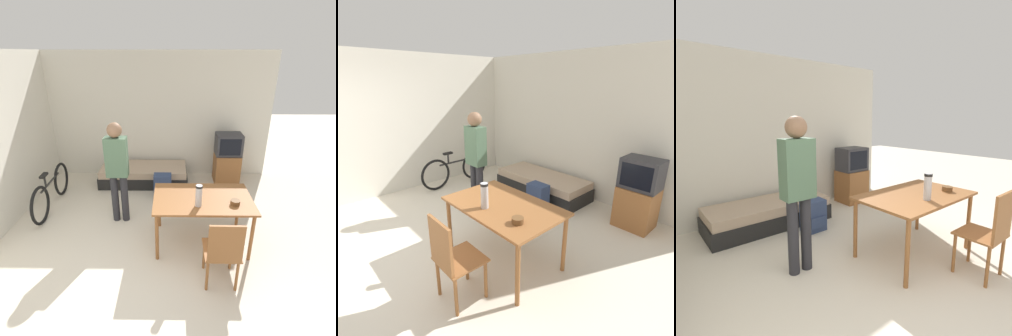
% 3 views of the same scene
% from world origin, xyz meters
% --- Properties ---
extents(ground_plane, '(20.00, 20.00, 0.00)m').
position_xyz_m(ground_plane, '(0.00, 0.00, 0.00)').
color(ground_plane, beige).
extents(wall_back, '(5.31, 0.06, 2.70)m').
position_xyz_m(wall_back, '(0.00, 3.56, 1.35)').
color(wall_back, silver).
rests_on(wall_back, ground_plane).
extents(wall_left, '(0.06, 4.53, 2.70)m').
position_xyz_m(wall_left, '(-2.19, 1.77, 1.35)').
color(wall_left, silver).
rests_on(wall_left, ground_plane).
extents(daybed, '(1.88, 0.80, 0.38)m').
position_xyz_m(daybed, '(-0.11, 3.05, 0.19)').
color(daybed, black).
rests_on(daybed, ground_plane).
extents(tv, '(0.54, 0.49, 1.10)m').
position_xyz_m(tv, '(1.70, 3.13, 0.53)').
color(tv, brown).
rests_on(tv, ground_plane).
extents(dining_table, '(1.39, 0.88, 0.77)m').
position_xyz_m(dining_table, '(0.93, 1.08, 0.69)').
color(dining_table, brown).
rests_on(dining_table, ground_plane).
extents(wooden_chair, '(0.44, 0.44, 0.96)m').
position_xyz_m(wooden_chair, '(1.09, 0.25, 0.54)').
color(wooden_chair, brown).
rests_on(wooden_chair, ground_plane).
extents(bicycle, '(0.10, 1.65, 0.75)m').
position_xyz_m(bicycle, '(-1.71, 2.04, 0.34)').
color(bicycle, black).
rests_on(bicycle, ground_plane).
extents(person_standing, '(0.34, 0.23, 1.71)m').
position_xyz_m(person_standing, '(-0.37, 1.63, 1.00)').
color(person_standing, '#28282D').
rests_on(person_standing, ground_plane).
extents(thermos_flask, '(0.09, 0.09, 0.31)m').
position_xyz_m(thermos_flask, '(0.84, 0.86, 0.93)').
color(thermos_flask, '#B7B7BC').
rests_on(thermos_flask, dining_table).
extents(mate_bowl, '(0.13, 0.13, 0.06)m').
position_xyz_m(mate_bowl, '(1.35, 0.90, 0.80)').
color(mate_bowl, brown).
rests_on(mate_bowl, dining_table).
extents(backpack, '(0.34, 0.26, 0.48)m').
position_xyz_m(backpack, '(0.31, 2.42, 0.24)').
color(backpack, navy).
rests_on(backpack, ground_plane).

